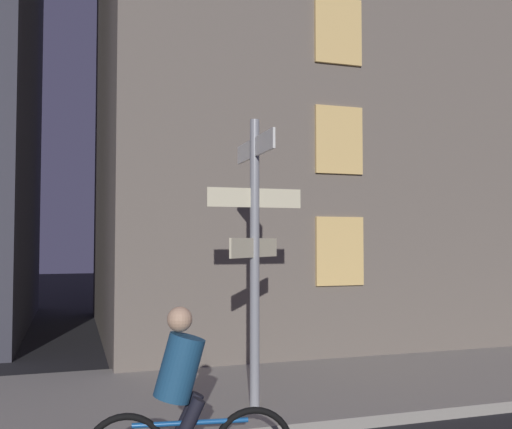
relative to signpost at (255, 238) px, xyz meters
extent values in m
cube|color=gray|center=(-1.47, 0.95, -2.15)|extent=(40.00, 3.46, 0.14)
cylinder|color=gray|center=(0.00, 0.00, -0.30)|extent=(0.12, 0.12, 3.56)
cube|color=white|center=(0.00, 0.00, 1.13)|extent=(0.03, 1.47, 0.24)
cube|color=beige|center=(0.00, 0.00, 0.50)|extent=(1.22, 0.03, 0.24)
cube|color=beige|center=(0.00, 0.00, -0.12)|extent=(0.89, 0.89, 0.24)
cylinder|color=#1959A5|center=(-1.17, -1.87, -1.61)|extent=(1.00, 0.19, 0.04)
cylinder|color=navy|center=(-1.27, -1.85, -1.13)|extent=(0.49, 0.38, 0.61)
sphere|color=tan|center=(-1.27, -1.85, -0.72)|extent=(0.22, 0.22, 0.22)
cylinder|color=black|center=(-1.21, -1.77, -1.64)|extent=(0.35, 0.17, 0.55)
cube|color=#6B6056|center=(4.85, 6.87, 5.16)|extent=(12.77, 9.04, 14.76)
cube|color=#F2C672|center=(2.30, 2.32, -0.22)|extent=(0.90, 0.06, 1.20)
cube|color=#F2C672|center=(2.30, 2.32, 1.74)|extent=(0.90, 0.06, 1.20)
cube|color=#F2C672|center=(2.30, 2.32, 3.70)|extent=(0.90, 0.06, 1.20)
camera|label=1|loc=(-2.17, -6.85, -0.04)|focal=40.42mm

